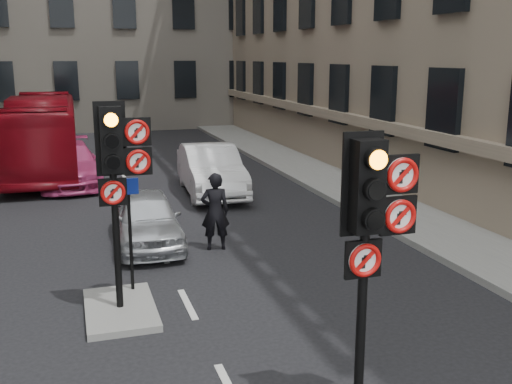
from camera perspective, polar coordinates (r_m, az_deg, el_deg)
pavement_right at (r=19.81m, az=10.25°, el=0.02°), size 3.00×50.00×0.16m
centre_island at (r=11.00m, az=-12.79°, el=-10.85°), size 1.20×2.00×0.12m
signal_near at (r=7.17m, az=11.03°, el=-2.29°), size 0.91×0.40×3.58m
signal_far at (r=10.24m, az=-13.04°, el=2.85°), size 0.91×0.40×3.58m
car_silver at (r=14.48m, az=-10.37°, el=-2.49°), size 1.63×3.80×1.28m
car_white at (r=19.50m, az=-4.32°, el=2.12°), size 1.95×4.89×1.58m
car_pink at (r=21.91m, az=-17.43°, el=2.57°), size 2.23×5.05×1.44m
bus_red at (r=24.62m, az=-19.69°, el=5.24°), size 2.56×10.51×2.92m
motorcycle at (r=15.24m, az=-12.59°, el=-2.48°), size 0.66×1.61×0.94m
motorcyclist at (r=13.85m, az=-3.92°, el=-1.86°), size 0.71×0.52×1.82m
info_sign at (r=11.24m, az=-11.95°, el=-2.49°), size 0.37×0.12×2.14m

